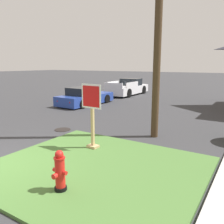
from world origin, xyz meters
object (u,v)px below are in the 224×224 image
at_px(stop_sign, 92,117).
at_px(manhole_cover, 63,130).
at_px(parked_sedan_blue, 85,97).
at_px(pickup_truck_white, 128,88).
at_px(fire_hydrant, 60,172).

height_order(stop_sign, manhole_cover, stop_sign).
height_order(manhole_cover, parked_sedan_blue, parked_sedan_blue).
xyz_separation_m(stop_sign, pickup_truck_white, (-5.98, 13.58, -0.53)).
bearing_deg(stop_sign, manhole_cover, 153.85).
bearing_deg(fire_hydrant, manhole_cover, 133.30).
bearing_deg(pickup_truck_white, fire_hydrant, -66.53).
bearing_deg(parked_sedan_blue, fire_hydrant, -54.19).
bearing_deg(pickup_truck_white, parked_sedan_blue, -89.45).
bearing_deg(manhole_cover, pickup_truck_white, 105.35).
xyz_separation_m(parked_sedan_blue, pickup_truck_white, (-0.06, 6.53, 0.07)).
xyz_separation_m(manhole_cover, pickup_truck_white, (-3.38, 12.30, 0.61)).
bearing_deg(stop_sign, parked_sedan_blue, 130.00).
bearing_deg(pickup_truck_white, manhole_cover, -74.65).
bearing_deg(manhole_cover, parked_sedan_blue, 119.84).
relative_size(fire_hydrant, parked_sedan_blue, 0.21).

